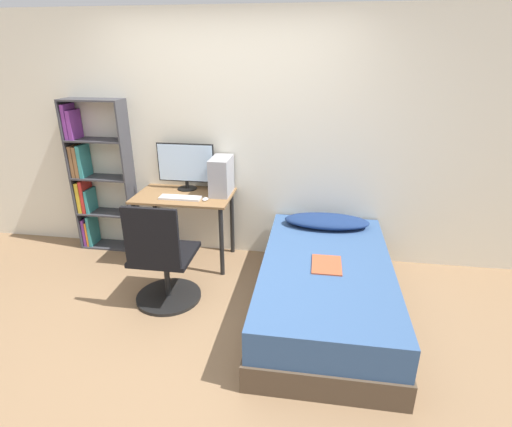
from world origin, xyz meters
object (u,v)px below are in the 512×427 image
at_px(office_chair, 163,266).
at_px(bed, 325,287).
at_px(keyboard, 180,198).
at_px(pc_tower, 221,176).
at_px(bookshelf, 93,178).
at_px(monitor, 186,165).

relative_size(office_chair, bed, 0.48).
bearing_deg(keyboard, office_chair, -86.11).
xyz_separation_m(bed, pc_tower, (-1.08, 0.81, 0.70)).
height_order(bookshelf, pc_tower, bookshelf).
xyz_separation_m(bookshelf, office_chair, (1.14, -0.97, -0.45)).
height_order(bookshelf, monitor, bookshelf).
xyz_separation_m(bookshelf, monitor, (1.07, 0.01, 0.19)).
height_order(keyboard, pc_tower, pc_tower).
height_order(bed, pc_tower, pc_tower).
bearing_deg(pc_tower, bookshelf, 177.07).
height_order(bookshelf, office_chair, bookshelf).
distance_m(office_chair, keyboard, 0.78).
bearing_deg(office_chair, bookshelf, 139.46).
bearing_deg(bed, office_chair, -176.43).
xyz_separation_m(monitor, pc_tower, (0.40, -0.08, -0.08)).
bearing_deg(bookshelf, pc_tower, -2.93).
relative_size(office_chair, monitor, 1.62).
bearing_deg(bed, keyboard, 157.81).
height_order(office_chair, monitor, monitor).
bearing_deg(monitor, keyboard, -85.22).
bearing_deg(pc_tower, keyboard, -149.19).
distance_m(bed, monitor, 1.89).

